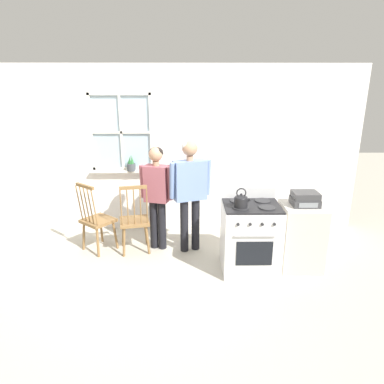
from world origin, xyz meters
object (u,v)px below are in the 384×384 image
(chair_near_wall, at_px, (97,221))
(potted_plant, at_px, (131,165))
(chair_by_window, at_px, (135,222))
(side_counter, at_px, (301,236))
(stove, at_px, (250,237))
(person_elderly_left, at_px, (157,189))
(stereo, at_px, (305,199))
(person_teen_center, at_px, (190,184))
(kettle, at_px, (241,201))

(chair_near_wall, bearing_deg, potted_plant, -80.09)
(chair_by_window, xyz_separation_m, side_counter, (2.30, -0.49, -0.02))
(stove, bearing_deg, person_elderly_left, 153.37)
(chair_by_window, relative_size, stove, 0.98)
(chair_by_window, distance_m, stove, 1.70)
(chair_by_window, height_order, stereo, stereo)
(person_teen_center, bearing_deg, stereo, -39.03)
(kettle, bearing_deg, side_counter, 12.13)
(person_elderly_left, bearing_deg, chair_near_wall, -160.19)
(chair_by_window, height_order, kettle, kettle)
(chair_by_window, xyz_separation_m, person_elderly_left, (0.33, 0.10, 0.47))
(stove, height_order, stereo, stove)
(person_elderly_left, relative_size, stove, 1.43)
(person_teen_center, relative_size, kettle, 6.73)
(kettle, height_order, side_counter, kettle)
(chair_near_wall, bearing_deg, stove, -155.76)
(potted_plant, bearing_deg, side_counter, -27.77)
(kettle, distance_m, side_counter, 1.04)
(person_elderly_left, xyz_separation_m, stove, (1.27, -0.64, -0.46))
(chair_near_wall, xyz_separation_m, potted_plant, (0.42, 0.75, 0.66))
(chair_by_window, distance_m, side_counter, 2.35)
(person_teen_center, bearing_deg, stove, -54.69)
(potted_plant, bearing_deg, person_elderly_left, -55.80)
(potted_plant, xyz_separation_m, stereo, (2.43, -1.30, -0.14))
(chair_by_window, bearing_deg, side_counter, 156.09)
(person_elderly_left, height_order, stove, person_elderly_left)
(chair_by_window, bearing_deg, chair_near_wall, -15.85)
(chair_by_window, relative_size, chair_near_wall, 1.00)
(person_elderly_left, xyz_separation_m, side_counter, (1.96, -0.59, -0.49))
(kettle, relative_size, stereo, 0.73)
(kettle, bearing_deg, potted_plant, 137.20)
(side_counter, bearing_deg, kettle, -167.87)
(chair_by_window, bearing_deg, kettle, 143.14)
(chair_by_window, relative_size, person_teen_center, 0.64)
(person_elderly_left, xyz_separation_m, potted_plant, (-0.47, 0.69, 0.19))
(person_teen_center, xyz_separation_m, stereo, (1.48, -0.53, -0.04))
(stove, bearing_deg, kettle, -141.19)
(potted_plant, relative_size, stereo, 0.78)
(chair_by_window, height_order, potted_plant, potted_plant)
(chair_near_wall, bearing_deg, person_elderly_left, -137.06)
(kettle, bearing_deg, stove, 38.81)
(chair_near_wall, distance_m, side_counter, 2.90)
(chair_near_wall, relative_size, kettle, 4.29)
(chair_near_wall, height_order, person_elderly_left, person_elderly_left)
(person_elderly_left, height_order, kettle, person_elderly_left)
(stereo, bearing_deg, chair_near_wall, 169.12)
(chair_near_wall, relative_size, person_teen_center, 0.64)
(side_counter, bearing_deg, chair_by_window, 167.97)
(person_teen_center, distance_m, side_counter, 1.67)
(side_counter, bearing_deg, potted_plant, 152.23)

